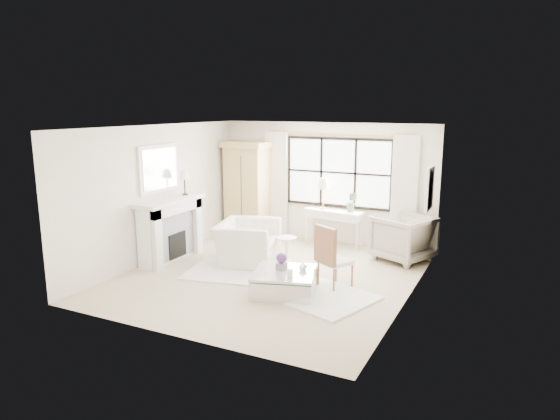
{
  "coord_description": "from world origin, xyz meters",
  "views": [
    {
      "loc": [
        4.01,
        -7.73,
        3.06
      ],
      "look_at": [
        0.1,
        0.2,
        1.21
      ],
      "focal_mm": 32.0,
      "sensor_mm": 36.0,
      "label": 1
    }
  ],
  "objects_px": {
    "club_armchair": "(247,243)",
    "coffee_table": "(285,283)",
    "armoire": "(248,188)",
    "console_table": "(334,228)"
  },
  "relations": [
    {
      "from": "armoire",
      "to": "console_table",
      "type": "bearing_deg",
      "value": 7.59
    },
    {
      "from": "armoire",
      "to": "club_armchair",
      "type": "relative_size",
      "value": 1.77
    },
    {
      "from": "armoire",
      "to": "console_table",
      "type": "height_order",
      "value": "armoire"
    },
    {
      "from": "coffee_table",
      "to": "club_armchair",
      "type": "bearing_deg",
      "value": 123.69
    },
    {
      "from": "console_table",
      "to": "club_armchair",
      "type": "distance_m",
      "value": 2.25
    },
    {
      "from": "coffee_table",
      "to": "console_table",
      "type": "bearing_deg",
      "value": 79.11
    },
    {
      "from": "console_table",
      "to": "club_armchair",
      "type": "xyz_separation_m",
      "value": [
        -1.08,
        -1.97,
        0.01
      ]
    },
    {
      "from": "club_armchair",
      "to": "coffee_table",
      "type": "distance_m",
      "value": 1.81
    },
    {
      "from": "console_table",
      "to": "armoire",
      "type": "bearing_deg",
      "value": -170.49
    },
    {
      "from": "console_table",
      "to": "club_armchair",
      "type": "height_order",
      "value": "club_armchair"
    }
  ]
}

